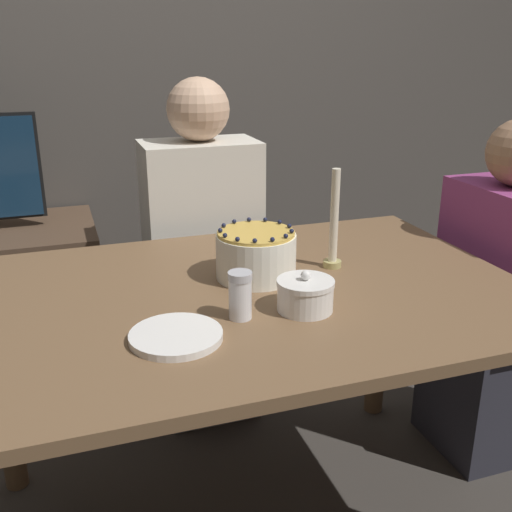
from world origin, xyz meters
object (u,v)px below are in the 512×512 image
Objects in this scene: candle at (334,228)px; person_man_blue_shirt at (203,274)px; cake at (256,255)px; sugar_shaker at (240,295)px; sugar_bowl at (305,295)px; person_woman_floral at (496,316)px.

person_man_blue_shirt reaches higher than candle.
cake is 0.66m from person_man_blue_shirt.
sugar_shaker is 0.88m from person_man_blue_shirt.
sugar_bowl is (0.04, -0.23, -0.03)m from cake.
person_man_blue_shirt reaches higher than person_woman_floral.
cake is at bearing 63.02° from sugar_shaker.
candle is (0.23, 0.00, 0.05)m from cake.
sugar_shaker is at bearing -116.98° from cake.
cake is 0.24m from sugar_bowl.
cake reaches higher than sugar_shaker.
sugar_shaker is 0.41m from candle.
person_man_blue_shirt is 1.09× the size of person_woman_floral.
candle is 0.72m from person_man_blue_shirt.
person_man_blue_shirt is at bearing 89.96° from cake.
sugar_shaker is 0.10× the size of person_woman_floral.
person_woman_floral is (0.97, 0.27, -0.33)m from sugar_shaker.
candle reaches higher than sugar_bowl.
person_woman_floral is at bearing 3.73° from candle.
sugar_bowl is 0.16m from sugar_shaker.
sugar_bowl is 0.92m from person_woman_floral.
person_woman_floral is at bearing 18.70° from sugar_bowl.
person_man_blue_shirt is at bearing 82.12° from sugar_shaker.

